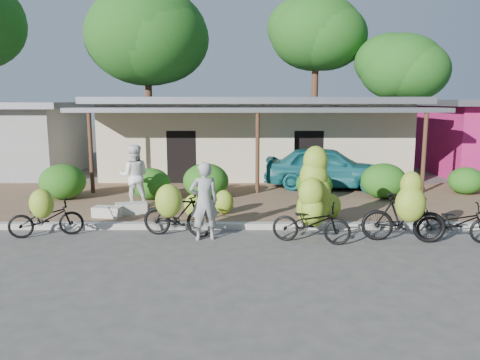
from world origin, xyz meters
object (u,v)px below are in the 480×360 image
object	(u,v)px
tree_near_right	(397,65)
bike_right	(405,213)
bystander	(134,176)
bike_center	(313,204)
bike_far_left	(45,216)
tree_far_center	(144,34)
bike_left	(176,212)
bike_far_right	(457,223)
sack_far	(107,212)
teal_van	(327,167)
tree_center_right	(312,32)
vendor	(204,201)
sack_near	(131,208)

from	to	relation	value
tree_near_right	bike_right	world-z (taller)	tree_near_right
bike_right	bystander	bearing A→B (deg)	73.21
bike_center	bike_right	bearing A→B (deg)	-84.93
bike_center	bike_far_left	bearing A→B (deg)	103.98
bike_right	bike_far_left	bearing A→B (deg)	95.56
tree_far_center	bike_left	world-z (taller)	tree_far_center
bike_left	bike_far_left	bearing A→B (deg)	100.64
bike_left	bike_center	distance (m)	3.20
bike_far_right	sack_far	world-z (taller)	bike_far_right
bike_right	teal_van	xyz separation A→B (m)	(-0.63, 6.28, 0.15)
tree_center_right	vendor	distance (m)	17.31
bike_center	bike_far_right	size ratio (longest dim) A/B	1.20
sack_far	sack_near	bearing A→B (deg)	33.15
tree_center_right	bike_far_left	world-z (taller)	tree_center_right
tree_center_right	bike_left	distance (m)	17.48
tree_center_right	teal_van	world-z (taller)	tree_center_right
tree_center_right	bike_far_left	bearing A→B (deg)	-118.91
tree_far_center	bystander	distance (m)	13.49
teal_van	bystander	bearing A→B (deg)	125.66
tree_center_right	bike_center	world-z (taller)	tree_center_right
bike_left	sack_far	world-z (taller)	bike_left
bike_center	bystander	size ratio (longest dim) A/B	1.19
bike_far_left	sack_far	bearing A→B (deg)	-50.56
bike_far_left	tree_near_right	bearing A→B (deg)	-59.82
tree_center_right	bike_right	bearing A→B (deg)	-90.63
bike_far_right	bike_far_left	bearing A→B (deg)	97.60
sack_near	bystander	world-z (taller)	bystander
bike_right	sack_near	world-z (taller)	bike_right
bike_right	teal_van	bearing A→B (deg)	14.69
tree_far_center	teal_van	bearing A→B (deg)	-48.03
bystander	bike_right	bearing A→B (deg)	145.59
tree_center_right	bike_center	size ratio (longest dim) A/B	4.03
bike_center	bystander	distance (m)	5.63
sack_near	bystander	size ratio (longest dim) A/B	0.46
teal_van	bike_right	bearing A→B (deg)	-164.26
sack_near	bystander	distance (m)	1.19
sack_near	sack_far	xyz separation A→B (m)	(-0.56, -0.36, -0.01)
bystander	sack_far	bearing A→B (deg)	61.17
tree_far_center	bike_far_left	world-z (taller)	tree_far_center
sack_far	teal_van	bearing A→B (deg)	32.48
tree_near_right	bike_left	distance (m)	16.93
sack_near	tree_center_right	bearing A→B (deg)	62.86
sack_far	vendor	distance (m)	3.29
bike_center	sack_far	bearing A→B (deg)	87.66
tree_far_center	sack_near	xyz separation A→B (m)	(2.08, -13.00, -6.40)
tree_far_center	tree_center_right	world-z (taller)	tree_far_center
tree_center_right	teal_van	bearing A→B (deg)	-94.77
bike_center	bike_far_right	world-z (taller)	bike_center
tree_center_right	bike_center	xyz separation A→B (m)	(-2.21, -15.53, -6.03)
sack_near	bystander	xyz separation A→B (m)	(-0.09, 0.91, 0.77)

